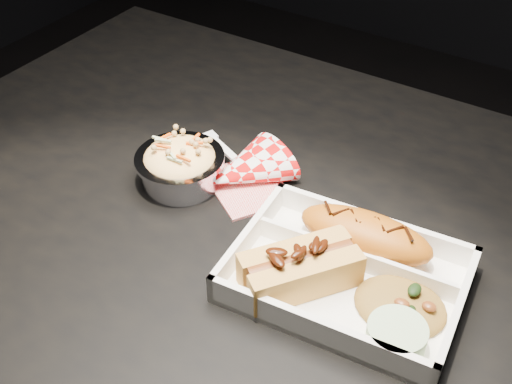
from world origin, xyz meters
TOP-DOWN VIEW (x-y plane):
  - dining_table at (0.00, 0.00)m, footprint 1.20×0.80m
  - food_tray at (0.09, -0.05)m, footprint 0.27×0.20m
  - fried_pastry at (0.09, 0.01)m, footprint 0.16×0.08m
  - hotdog at (0.05, -0.08)m, footprint 0.12×0.14m
  - fried_rice_mound at (0.16, -0.05)m, footprint 0.11×0.09m
  - cupcake_liner at (0.17, -0.10)m, footprint 0.06×0.06m
  - foil_coleslaw_cup at (-0.18, 0.00)m, footprint 0.12×0.12m
  - napkin_fork at (-0.11, 0.05)m, footprint 0.17×0.15m

SIDE VIEW (x-z plane):
  - dining_table at x=0.00m, z-range 0.28..1.03m
  - food_tray at x=0.09m, z-range 0.74..0.78m
  - napkin_fork at x=-0.11m, z-range 0.72..0.82m
  - cupcake_liner at x=0.17m, z-range 0.76..0.79m
  - fried_rice_mound at x=0.16m, z-range 0.76..0.79m
  - foil_coleslaw_cup at x=-0.18m, z-range 0.75..0.82m
  - fried_pastry at x=0.09m, z-range 0.76..0.81m
  - hotdog at x=0.05m, z-range 0.75..0.81m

